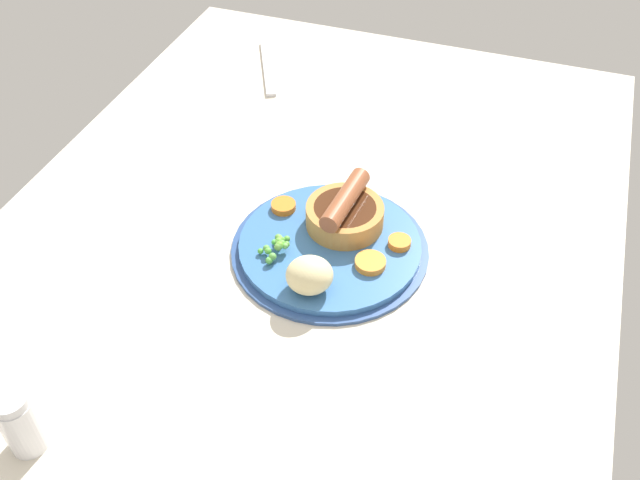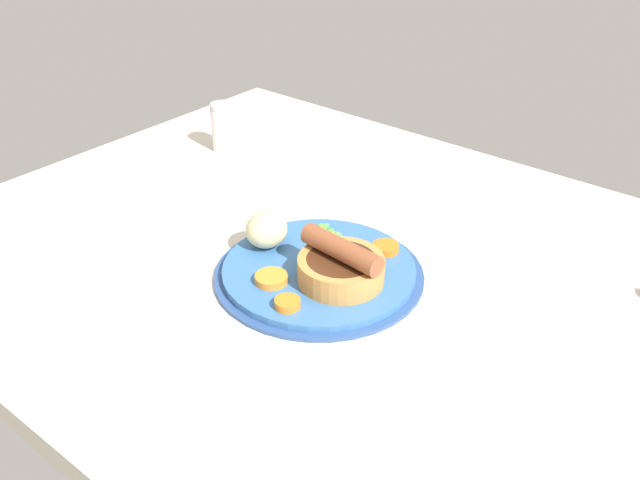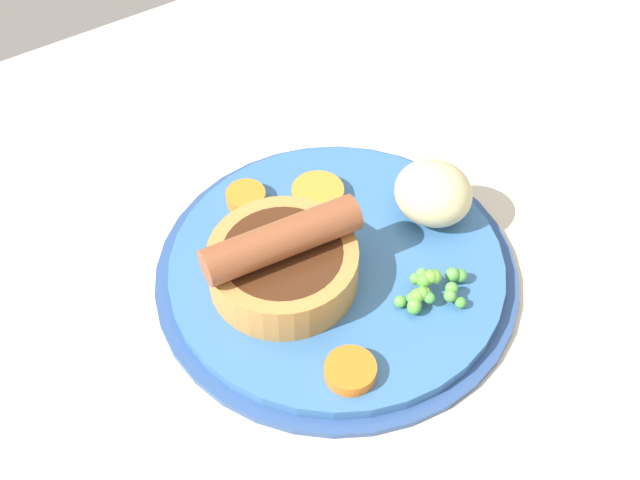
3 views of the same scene
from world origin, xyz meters
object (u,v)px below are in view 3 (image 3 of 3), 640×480
potato_chunk_0 (433,193)px  sausage_pudding (283,261)px  dinner_plate (337,271)px  carrot_slice_3 (244,198)px  carrot_slice_0 (318,193)px  carrot_slice_2 (350,371)px  pea_pile (431,288)px

potato_chunk_0 → sausage_pudding: bearing=-2.1°
dinner_plate → sausage_pudding: size_ratio=2.33×
potato_chunk_0 → carrot_slice_3: potato_chunk_0 is taller
potato_chunk_0 → carrot_slice_0: bearing=-43.6°
sausage_pudding → carrot_slice_3: bearing=86.1°
sausage_pudding → carrot_slice_3: size_ratio=3.74×
carrot_slice_3 → carrot_slice_0: bearing=153.2°
carrot_slice_3 → carrot_slice_2: bearing=84.7°
potato_chunk_0 → carrot_slice_3: 13.57cm
carrot_slice_2 → carrot_slice_3: (-1.50, -16.23, 0.00)cm
potato_chunk_0 → pea_pile: bearing=52.6°
carrot_slice_0 → carrot_slice_2: 15.17cm
sausage_pudding → potato_chunk_0: size_ratio=1.93×
pea_pile → carrot_slice_0: pea_pile is taller
potato_chunk_0 → carrot_slice_3: size_ratio=1.94×
pea_pile → potato_chunk_0: potato_chunk_0 is taller
pea_pile → potato_chunk_0: (-4.52, -5.91, 1.19)cm
dinner_plate → sausage_pudding: sausage_pudding is taller
pea_pile → potato_chunk_0: size_ratio=0.97×
carrot_slice_2 → carrot_slice_3: same height
pea_pile → carrot_slice_3: (6.24, -14.01, -0.53)cm
potato_chunk_0 → carrot_slice_0: 8.40cm
carrot_slice_0 → carrot_slice_3: size_ratio=1.32×
sausage_pudding → pea_pile: size_ratio=1.98×
pea_pile → carrot_slice_0: 11.69cm
dinner_plate → sausage_pudding: 4.81cm
carrot_slice_3 → sausage_pudding: bearing=81.0°
sausage_pudding → pea_pile: 9.84cm
potato_chunk_0 → carrot_slice_2: size_ratio=1.71×
pea_pile → carrot_slice_3: bearing=-66.0°
carrot_slice_2 → potato_chunk_0: bearing=-146.5°
sausage_pudding → carrot_slice_2: sausage_pudding is taller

